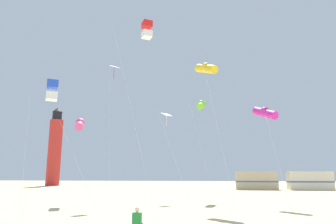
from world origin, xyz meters
TOP-DOWN VIEW (x-y plane):
  - kite_flyer_standing at (0.43, 5.03)m, footprint 0.37×0.53m
  - kite_diamond_white at (-0.47, 21.84)m, footprint 2.85×2.85m
  - kite_box_scarlet at (-0.45, 10.86)m, footprint 3.11×2.46m
  - kite_box_blue at (-5.31, 8.20)m, footprint 1.93×1.93m
  - kite_diamond_violet at (-5.13, 18.94)m, footprint 1.22×1.22m
  - kite_tube_magenta at (8.25, 18.41)m, footprint 2.27×2.56m
  - kite_tube_gold at (3.42, 17.06)m, footprint 2.93×3.11m
  - kite_tube_rainbow at (-7.84, 18.20)m, footprint 2.90×3.27m
  - kite_tube_lime at (2.91, 23.56)m, footprint 2.12×2.56m
  - lighthouse_distant at (-28.90, 55.00)m, footprint 2.80×2.80m
  - rv_van_tan at (11.16, 43.50)m, footprint 6.59×2.79m
  - rv_van_cream at (19.12, 42.95)m, footprint 6.45×2.36m

SIDE VIEW (x-z plane):
  - kite_flyer_standing at x=0.43m, z-range 0.03..1.19m
  - rv_van_tan at x=11.16m, z-range -0.01..2.79m
  - rv_van_cream at x=19.12m, z-range -0.01..2.79m
  - kite_tube_rainbow at x=-7.84m, z-range 3.05..10.56m
  - kite_box_blue at x=-5.31m, z-range 3.23..10.86m
  - kite_tube_magenta at x=8.25m, z-range 3.39..11.58m
  - lighthouse_distant at x=-28.90m, z-range -0.56..16.24m
  - kite_diamond_white at x=-0.47m, z-range 3.67..12.08m
  - kite_tube_lime at x=2.91m, z-range 4.38..14.54m
  - kite_tube_gold at x=3.42m, z-range 5.21..17.03m
  - kite_diamond_violet at x=-5.13m, z-range 5.45..17.98m
  - kite_box_scarlet at x=-0.45m, z-range 5.57..17.93m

